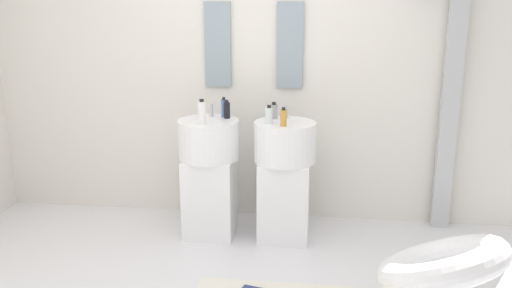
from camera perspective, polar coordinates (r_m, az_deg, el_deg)
The scene contains 13 objects.
rear_partition at distance 4.74m, azimuth -0.14°, elevation 7.67°, with size 4.80×0.10×2.60m, color silver.
pedestal_sink_left at distance 4.48m, azimuth -4.83°, elevation -2.99°, with size 0.49×0.49×1.07m.
pedestal_sink_right at distance 4.40m, azimuth 2.97°, elevation -3.31°, with size 0.49×0.49×1.07m.
vanity_mirror_left at distance 4.70m, azimuth -4.00°, elevation 10.27°, with size 0.22×0.03×0.71m, color #8C9EA8.
vanity_mirror_right at distance 4.62m, azimuth 3.55°, elevation 10.19°, with size 0.22×0.03×0.71m, color #8C9EA8.
shower_column at distance 4.73m, azimuth 19.37°, elevation 4.06°, with size 0.49×0.24×2.05m.
lounge_chair at distance 3.50m, azimuth 18.75°, elevation -12.45°, with size 1.10×1.10×0.65m.
soap_bottle_white at distance 4.21m, azimuth -5.64°, elevation 3.26°, with size 0.06×0.06×0.20m.
soap_bottle_clear at distance 4.22m, azimuth 1.35°, elevation 3.01°, with size 0.06×0.06×0.14m.
soap_bottle_black at distance 4.41m, azimuth -3.05°, elevation 3.55°, with size 0.05×0.05×0.15m.
soap_bottle_amber at distance 4.14m, azimuth 2.87°, elevation 2.76°, with size 0.05×0.05×0.14m.
soap_bottle_blue at distance 4.46m, azimuth -3.37°, elevation 3.77°, with size 0.04×0.04×0.16m.
soap_bottle_grey at distance 4.39m, azimuth 1.86°, elevation 3.43°, with size 0.06×0.06×0.13m.
Camera 1 is at (0.60, -3.01, 1.94)m, focal length 38.47 mm.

